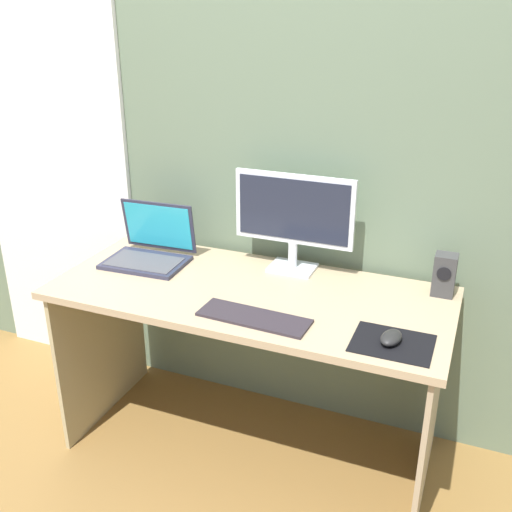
{
  "coord_description": "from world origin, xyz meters",
  "views": [
    {
      "loc": [
        0.76,
        -1.81,
        1.7
      ],
      "look_at": [
        0.03,
        -0.02,
        0.88
      ],
      "focal_mm": 41.46,
      "sensor_mm": 36.0,
      "label": 1
    }
  ],
  "objects_px": {
    "speaker_right": "(444,275)",
    "keyboard_external": "(254,318)",
    "monitor": "(294,217)",
    "mouse": "(391,338)",
    "laptop": "(150,250)"
  },
  "relations": [
    {
      "from": "monitor",
      "to": "laptop",
      "type": "distance_m",
      "value": 0.61
    },
    {
      "from": "keyboard_external",
      "to": "mouse",
      "type": "distance_m",
      "value": 0.46
    },
    {
      "from": "laptop",
      "to": "monitor",
      "type": "bearing_deg",
      "value": 13.5
    },
    {
      "from": "monitor",
      "to": "mouse",
      "type": "height_order",
      "value": "monitor"
    },
    {
      "from": "keyboard_external",
      "to": "mouse",
      "type": "relative_size",
      "value": 3.84
    },
    {
      "from": "speaker_right",
      "to": "keyboard_external",
      "type": "bearing_deg",
      "value": -142.87
    },
    {
      "from": "monitor",
      "to": "speaker_right",
      "type": "height_order",
      "value": "monitor"
    },
    {
      "from": "speaker_right",
      "to": "laptop",
      "type": "bearing_deg",
      "value": -173.46
    },
    {
      "from": "keyboard_external",
      "to": "mouse",
      "type": "xyz_separation_m",
      "value": [
        0.46,
        0.02,
        0.02
      ]
    },
    {
      "from": "monitor",
      "to": "speaker_right",
      "type": "bearing_deg",
      "value": -0.53
    },
    {
      "from": "speaker_right",
      "to": "keyboard_external",
      "type": "relative_size",
      "value": 0.41
    },
    {
      "from": "monitor",
      "to": "speaker_right",
      "type": "relative_size",
      "value": 3.04
    },
    {
      "from": "speaker_right",
      "to": "laptop",
      "type": "relative_size",
      "value": 0.47
    },
    {
      "from": "keyboard_external",
      "to": "monitor",
      "type": "bearing_deg",
      "value": 94.35
    },
    {
      "from": "speaker_right",
      "to": "keyboard_external",
      "type": "xyz_separation_m",
      "value": [
        -0.57,
        -0.43,
        -0.07
      ]
    }
  ]
}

